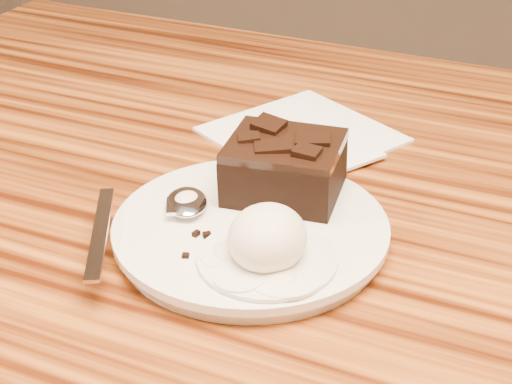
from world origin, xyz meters
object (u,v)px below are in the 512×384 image
at_px(plate, 251,233).
at_px(napkin, 302,133).
at_px(spoon, 187,204).
at_px(ice_cream_scoop, 267,238).
at_px(brownie, 284,171).

height_order(plate, napkin, plate).
bearing_deg(spoon, napkin, 55.17).
height_order(ice_cream_scoop, spoon, ice_cream_scoop).
xyz_separation_m(plate, spoon, (-0.05, -0.00, 0.01)).
bearing_deg(spoon, plate, -25.51).
bearing_deg(napkin, plate, -80.48).
bearing_deg(napkin, brownie, -74.70).
relative_size(brownie, ice_cream_scoop, 1.48).
bearing_deg(ice_cream_scoop, brownie, 105.43).
xyz_separation_m(plate, brownie, (0.01, 0.05, 0.03)).
xyz_separation_m(ice_cream_scoop, spoon, (-0.09, 0.04, -0.01)).
distance_m(ice_cream_scoop, napkin, 0.24).
bearing_deg(spoon, ice_cream_scoop, -52.46).
bearing_deg(ice_cream_scoop, plate, 127.57).
height_order(plate, ice_cream_scoop, ice_cream_scoop).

